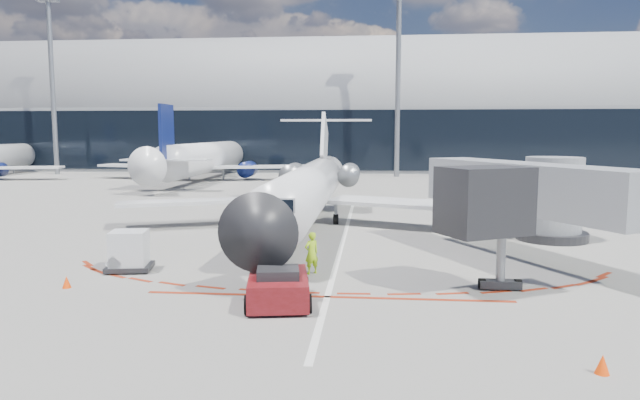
# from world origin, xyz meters

# --- Properties ---
(ground) EXTENTS (260.00, 260.00, 0.00)m
(ground) POSITION_xyz_m (0.00, 0.00, 0.00)
(ground) COLOR slate
(ground) RESTS_ON ground
(apron_centerline) EXTENTS (0.25, 40.00, 0.01)m
(apron_centerline) POSITION_xyz_m (0.00, 2.00, 0.01)
(apron_centerline) COLOR silver
(apron_centerline) RESTS_ON ground
(apron_stop_bar) EXTENTS (14.00, 0.25, 0.01)m
(apron_stop_bar) POSITION_xyz_m (0.00, -11.50, 0.01)
(apron_stop_bar) COLOR maroon
(apron_stop_bar) RESTS_ON ground
(terminal_building) EXTENTS (150.00, 24.15, 24.00)m
(terminal_building) POSITION_xyz_m (0.00, 64.97, 8.52)
(terminal_building) COLOR gray
(terminal_building) RESTS_ON ground
(jet_bridge) EXTENTS (10.03, 15.20, 4.90)m
(jet_bridge) POSITION_xyz_m (9.79, -3.01, 3.01)
(jet_bridge) COLOR gray
(jet_bridge) RESTS_ON ground
(light_mast_west) EXTENTS (0.70, 0.70, 25.00)m
(light_mast_west) POSITION_xyz_m (-45.00, 48.00, 12.50)
(light_mast_west) COLOR gray
(light_mast_west) RESTS_ON ground
(light_mast_centre) EXTENTS (0.70, 0.70, 25.00)m
(light_mast_centre) POSITION_xyz_m (5.00, 48.00, 12.50)
(light_mast_centre) COLOR gray
(light_mast_centre) RESTS_ON ground
(regional_jet) EXTENTS (25.58, 31.54, 7.90)m
(regional_jet) POSITION_xyz_m (-2.45, 4.14, 2.64)
(regional_jet) COLOR silver
(regional_jet) RESTS_ON ground
(pushback_tug) EXTENTS (2.76, 5.50, 1.40)m
(pushback_tug) POSITION_xyz_m (-1.71, -12.53, 0.62)
(pushback_tug) COLOR #530B0C
(pushback_tug) RESTS_ON ground
(ramp_worker) EXTENTS (0.81, 0.77, 1.87)m
(ramp_worker) POSITION_xyz_m (-0.98, -8.01, 0.94)
(ramp_worker) COLOR #A7DF17
(ramp_worker) RESTS_ON ground
(uld_container) EXTENTS (2.20, 1.97, 1.82)m
(uld_container) POSITION_xyz_m (-9.20, -8.22, 0.90)
(uld_container) COLOR black
(uld_container) RESTS_ON ground
(safety_cone_left) EXTENTS (0.35, 0.35, 0.48)m
(safety_cone_left) POSITION_xyz_m (-10.52, -11.21, 0.24)
(safety_cone_left) COLOR #FF3F05
(safety_cone_left) RESTS_ON ground
(safety_cone_right) EXTENTS (0.38, 0.38, 0.52)m
(safety_cone_right) POSITION_xyz_m (7.63, -17.75, 0.26)
(safety_cone_right) COLOR #FF3F05
(safety_cone_right) RESTS_ON ground
(bg_airliner_1) EXTENTS (35.21, 37.28, 11.39)m
(bg_airliner_1) POSITION_xyz_m (-19.95, 41.02, 5.70)
(bg_airliner_1) COLOR silver
(bg_airliner_1) RESTS_ON ground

